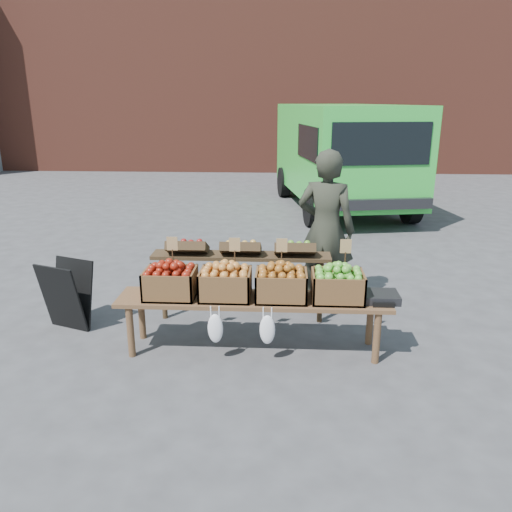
# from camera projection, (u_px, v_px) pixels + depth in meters

# --- Properties ---
(ground) EXTENTS (80.00, 80.00, 0.00)m
(ground) POSITION_uv_depth(u_px,v_px,m) (264.00, 347.00, 5.16)
(ground) COLOR #444446
(brick_building) EXTENTS (24.00, 4.00, 10.00)m
(brick_building) POSITION_uv_depth(u_px,v_px,m) (281.00, 26.00, 17.96)
(brick_building) COLOR brown
(brick_building) RESTS_ON ground
(delivery_van) EXTENTS (3.28, 5.59, 2.35)m
(delivery_van) POSITION_uv_depth(u_px,v_px,m) (341.00, 158.00, 11.45)
(delivery_van) COLOR green
(delivery_van) RESTS_ON ground
(vendor) EXTENTS (0.80, 0.65, 1.92)m
(vendor) POSITION_uv_depth(u_px,v_px,m) (326.00, 229.00, 6.00)
(vendor) COLOR #2A2D22
(vendor) RESTS_ON ground
(chalkboard_sign) EXTENTS (0.58, 0.45, 0.78)m
(chalkboard_sign) POSITION_uv_depth(u_px,v_px,m) (67.00, 295.00, 5.49)
(chalkboard_sign) COLOR black
(chalkboard_sign) RESTS_ON ground
(back_table) EXTENTS (2.10, 0.44, 1.04)m
(back_table) POSITION_uv_depth(u_px,v_px,m) (241.00, 278.00, 5.66)
(back_table) COLOR #382918
(back_table) RESTS_ON ground
(display_bench) EXTENTS (2.70, 0.56, 0.57)m
(display_bench) POSITION_uv_depth(u_px,v_px,m) (253.00, 324.00, 5.03)
(display_bench) COLOR brown
(display_bench) RESTS_ON ground
(crate_golden_apples) EXTENTS (0.50, 0.40, 0.28)m
(crate_golden_apples) POSITION_uv_depth(u_px,v_px,m) (170.00, 283.00, 4.95)
(crate_golden_apples) COLOR #6B0802
(crate_golden_apples) RESTS_ON display_bench
(crate_russet_pears) EXTENTS (0.50, 0.40, 0.28)m
(crate_russet_pears) POSITION_uv_depth(u_px,v_px,m) (225.00, 284.00, 4.92)
(crate_russet_pears) COLOR #A48B1C
(crate_russet_pears) RESTS_ON display_bench
(crate_red_apples) EXTENTS (0.50, 0.40, 0.28)m
(crate_red_apples) POSITION_uv_depth(u_px,v_px,m) (281.00, 285.00, 4.89)
(crate_red_apples) COLOR #AA4F13
(crate_red_apples) RESTS_ON display_bench
(crate_green_apples) EXTENTS (0.50, 0.40, 0.28)m
(crate_green_apples) POSITION_uv_depth(u_px,v_px,m) (338.00, 286.00, 4.86)
(crate_green_apples) COLOR #40852B
(crate_green_apples) RESTS_ON display_bench
(weighing_scale) EXTENTS (0.34, 0.30, 0.08)m
(weighing_scale) POSITION_uv_depth(u_px,v_px,m) (381.00, 297.00, 4.87)
(weighing_scale) COLOR black
(weighing_scale) RESTS_ON display_bench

